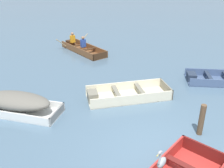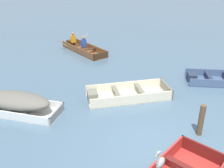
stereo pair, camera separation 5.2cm
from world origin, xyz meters
TOP-DOWN VIEW (x-y plane):
  - ground_plane at (0.00, 0.00)m, footprint 80.00×80.00m
  - skiff_cream_near_moored at (0.29, 3.27)m, footprint 3.23×1.59m
  - skiff_white_mid_moored at (-3.53, 3.64)m, footprint 3.03×2.60m
  - skiff_slate_blue_far_moored at (4.50, 3.24)m, footprint 2.86×2.25m
  - rowboat_wooden_brown_with_crew at (0.25, 9.55)m, footprint 2.41×3.56m
  - heron_on_dinghy at (-0.77, -1.01)m, footprint 0.42×0.32m
  - mooring_post at (1.46, 0.41)m, footprint 0.16×0.16m

SIDE VIEW (x-z plane):
  - ground_plane at x=0.00m, z-range 0.00..0.00m
  - skiff_slate_blue_far_moored at x=4.50m, z-range -0.05..0.30m
  - skiff_cream_near_moored at x=0.29m, z-range -0.06..0.33m
  - rowboat_wooden_brown_with_crew at x=0.25m, z-range -0.27..0.65m
  - skiff_white_mid_moored at x=-3.53m, z-range 0.03..0.73m
  - mooring_post at x=1.46m, z-range 0.00..0.99m
  - heron_on_dinghy at x=-0.77m, z-range 0.45..1.29m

